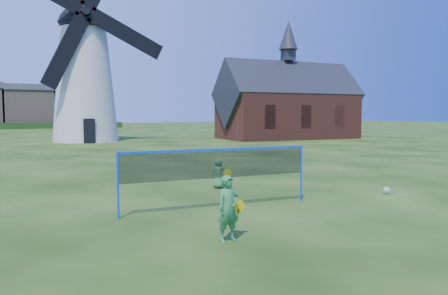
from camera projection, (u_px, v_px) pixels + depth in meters
The scene contains 7 objects.
ground at pixel (225, 205), 11.28m from camera, with size 220.00×220.00×0.00m, color black.
windmill at pixel (85, 74), 37.08m from camera, with size 12.93×5.59×17.26m.
chapel at pixel (288, 106), 41.94m from camera, with size 13.58×6.59×11.48m.
badminton_net at pixel (218, 165), 10.76m from camera, with size 5.05×0.05×1.55m.
player_girl at pixel (229, 208), 8.07m from camera, with size 0.67×0.38×1.26m.
player_boy at pixel (219, 173), 13.86m from camera, with size 0.63×0.44×0.99m.
play_ball at pixel (387, 191), 12.87m from camera, with size 0.22×0.22×0.22m, color green.
Camera 1 is at (-4.45, -10.20, 2.42)m, focal length 34.15 mm.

